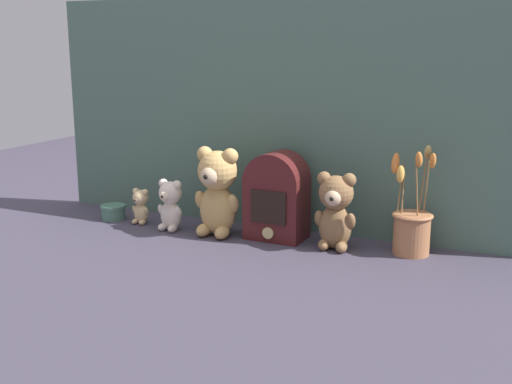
{
  "coord_description": "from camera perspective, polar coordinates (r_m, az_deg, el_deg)",
  "views": [
    {
      "loc": [
        0.79,
        -1.72,
        0.6
      ],
      "look_at": [
        0.0,
        0.02,
        0.15
      ],
      "focal_mm": 45.0,
      "sensor_mm": 36.0,
      "label": 1
    }
  ],
  "objects": [
    {
      "name": "teddy_bear_tiny",
      "position": [
        2.18,
        -10.23,
        -1.18
      ],
      "size": [
        0.07,
        0.06,
        0.12
      ],
      "color": "#DBBC84",
      "rests_on": "ground"
    },
    {
      "name": "teddy_bear_medium",
      "position": [
        1.88,
        7.08,
        -1.55
      ],
      "size": [
        0.13,
        0.12,
        0.23
      ],
      "color": "olive",
      "rests_on": "ground"
    },
    {
      "name": "backdrop_wall",
      "position": [
        2.06,
        1.71,
        6.83
      ],
      "size": [
        1.61,
        0.02,
        0.74
      ],
      "color": "#4C6B5B",
      "rests_on": "ground"
    },
    {
      "name": "vintage_radio",
      "position": [
        1.97,
        1.86,
        -0.31
      ],
      "size": [
        0.18,
        0.13,
        0.27
      ],
      "color": "#4C1919",
      "rests_on": "ground"
    },
    {
      "name": "teddy_bear_small",
      "position": [
        2.08,
        -7.64,
        -1.06
      ],
      "size": [
        0.09,
        0.09,
        0.17
      ],
      "color": "beige",
      "rests_on": "ground"
    },
    {
      "name": "ground_plane",
      "position": [
        1.98,
        -0.24,
        -4.31
      ],
      "size": [
        4.0,
        4.0,
        0.0
      ],
      "primitive_type": "plane",
      "color": "#3D3847"
    },
    {
      "name": "decorative_tin_tall",
      "position": [
        2.26,
        -12.57,
        -1.75
      ],
      "size": [
        0.09,
        0.09,
        0.05
      ],
      "color": "#47705B",
      "rests_on": "ground"
    },
    {
      "name": "teddy_bear_large",
      "position": [
        2.0,
        -3.47,
        0.18
      ],
      "size": [
        0.15,
        0.14,
        0.28
      ],
      "color": "tan",
      "rests_on": "ground"
    },
    {
      "name": "flower_vase",
      "position": [
        1.89,
        13.67,
        -3.05
      ],
      "size": [
        0.13,
        0.12,
        0.32
      ],
      "color": "#AD7047",
      "rests_on": "ground"
    }
  ]
}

